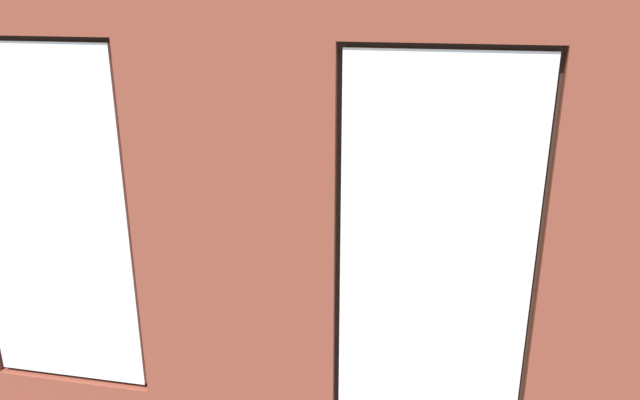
# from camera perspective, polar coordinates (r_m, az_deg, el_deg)

# --- Properties ---
(ground_plane) EXTENTS (6.85, 5.71, 0.10)m
(ground_plane) POSITION_cam_1_polar(r_m,az_deg,el_deg) (6.45, -0.05, -8.85)
(ground_plane) COLOR #99663D
(brick_wall_with_windows) EXTENTS (6.25, 0.30, 3.10)m
(brick_wall_with_windows) POSITION_cam_1_polar(r_m,az_deg,el_deg) (3.62, -7.79, -5.01)
(brick_wall_with_windows) COLOR brown
(brick_wall_with_windows) RESTS_ON ground_plane
(white_wall_right) EXTENTS (0.10, 4.71, 3.10)m
(white_wall_right) POSITION_cam_1_polar(r_m,az_deg,el_deg) (6.97, -26.16, 5.35)
(white_wall_right) COLOR silver
(white_wall_right) RESTS_ON ground_plane
(couch_by_window) EXTENTS (1.91, 0.87, 0.80)m
(couch_by_window) POSITION_cam_1_polar(r_m,az_deg,el_deg) (5.00, -14.06, -13.57)
(couch_by_window) COLOR black
(couch_by_window) RESTS_ON ground_plane
(couch_left) EXTENTS (0.92, 1.94, 0.80)m
(couch_left) POSITION_cam_1_polar(r_m,az_deg,el_deg) (5.86, 23.12, -9.48)
(couch_left) COLOR black
(couch_left) RESTS_ON ground_plane
(coffee_table) EXTENTS (1.40, 0.84, 0.43)m
(coffee_table) POSITION_cam_1_polar(r_m,az_deg,el_deg) (6.42, 2.84, -4.74)
(coffee_table) COLOR #A87547
(coffee_table) RESTS_ON ground_plane
(cup_ceramic) EXTENTS (0.09, 0.09, 0.11)m
(cup_ceramic) POSITION_cam_1_polar(r_m,az_deg,el_deg) (6.38, 2.86, -3.89)
(cup_ceramic) COLOR #B23D38
(cup_ceramic) RESTS_ON coffee_table
(candle_jar) EXTENTS (0.08, 0.08, 0.09)m
(candle_jar) POSITION_cam_1_polar(r_m,az_deg,el_deg) (6.34, -1.08, -4.09)
(candle_jar) COLOR #B7333D
(candle_jar) RESTS_ON coffee_table
(table_plant_small) EXTENTS (0.19, 0.19, 0.29)m
(table_plant_small) POSITION_cam_1_polar(r_m,az_deg,el_deg) (6.46, 1.47, -2.59)
(table_plant_small) COLOR beige
(table_plant_small) RESTS_ON coffee_table
(remote_gray) EXTENTS (0.07, 0.17, 0.02)m
(remote_gray) POSITION_cam_1_polar(r_m,az_deg,el_deg) (6.27, 3.64, -4.76)
(remote_gray) COLOR #59595B
(remote_gray) RESTS_ON coffee_table
(media_console) EXTENTS (0.98, 0.42, 0.58)m
(media_console) POSITION_cam_1_polar(r_m,az_deg,el_deg) (7.24, -22.36, -4.18)
(media_console) COLOR black
(media_console) RESTS_ON ground_plane
(tv_flatscreen) EXTENTS (1.15, 0.20, 0.75)m
(tv_flatscreen) POSITION_cam_1_polar(r_m,az_deg,el_deg) (7.02, -23.04, 0.85)
(tv_flatscreen) COLOR black
(tv_flatscreen) RESTS_ON media_console
(papasan_chair) EXTENTS (1.01, 1.01, 0.66)m
(papasan_chair) POSITION_cam_1_polar(r_m,az_deg,el_deg) (7.84, 0.53, 0.18)
(papasan_chair) COLOR olive
(papasan_chair) RESTS_ON ground_plane
(potted_plant_corner_near_left) EXTENTS (0.45, 0.45, 0.82)m
(potted_plant_corner_near_left) POSITION_cam_1_polar(r_m,az_deg,el_deg) (7.97, 21.19, -0.13)
(potted_plant_corner_near_left) COLOR gray
(potted_plant_corner_near_left) RESTS_ON ground_plane
(potted_plant_foreground_right) EXTENTS (0.58, 0.58, 0.98)m
(potted_plant_foreground_right) POSITION_cam_1_polar(r_m,az_deg,el_deg) (8.55, -14.10, 2.60)
(potted_plant_foreground_right) COLOR brown
(potted_plant_foreground_right) RESTS_ON ground_plane
(potted_plant_near_tv) EXTENTS (0.55, 0.55, 0.89)m
(potted_plant_near_tv) POSITION_cam_1_polar(r_m,az_deg,el_deg) (6.14, -23.05, -5.83)
(potted_plant_near_tv) COLOR gray
(potted_plant_near_tv) RESTS_ON ground_plane
(potted_plant_between_couches) EXTENTS (0.69, 0.69, 1.07)m
(potted_plant_between_couches) POSITION_cam_1_polar(r_m,az_deg,el_deg) (4.47, 2.71, -11.53)
(potted_plant_between_couches) COLOR beige
(potted_plant_between_couches) RESTS_ON ground_plane
(potted_plant_by_left_couch) EXTENTS (0.41, 0.41, 0.63)m
(potted_plant_by_left_couch) POSITION_cam_1_polar(r_m,az_deg,el_deg) (7.01, 17.91, -3.13)
(potted_plant_by_left_couch) COLOR #47423D
(potted_plant_by_left_couch) RESTS_ON ground_plane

